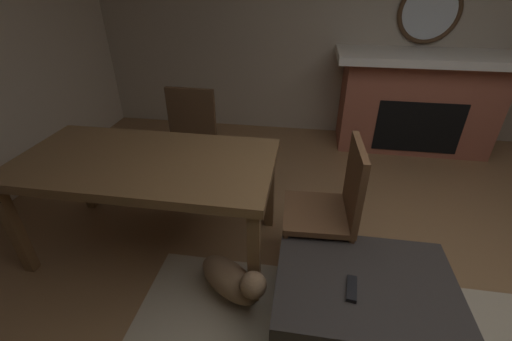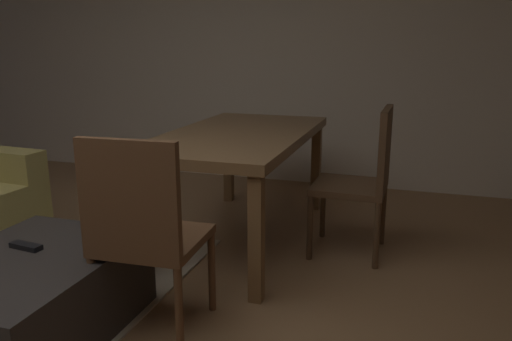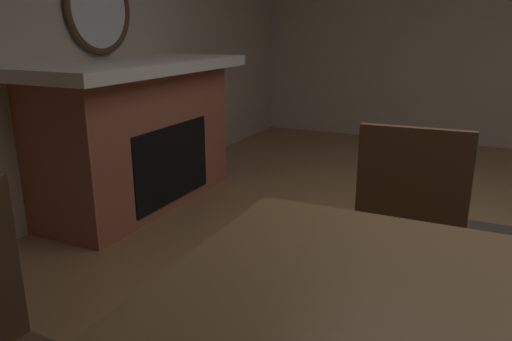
{
  "view_description": "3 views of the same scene",
  "coord_description": "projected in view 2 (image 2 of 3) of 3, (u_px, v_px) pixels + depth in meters",
  "views": [
    {
      "loc": [
        0.89,
        1.31,
        1.79
      ],
      "look_at": [
        1.16,
        -0.43,
        0.75
      ],
      "focal_mm": 23.65,
      "sensor_mm": 36.0,
      "label": 1
    },
    {
      "loc": [
        -1.1,
        -1.56,
        1.29
      ],
      "look_at": [
        1.17,
        -0.84,
        0.69
      ],
      "focal_mm": 34.8,
      "sensor_mm": 36.0,
      "label": 2
    },
    {
      "loc": [
        2.53,
        -0.26,
        1.31
      ],
      "look_at": [
        1.02,
        -0.97,
        0.82
      ],
      "focal_mm": 34.39,
      "sensor_mm": 36.0,
      "label": 3
    }
  ],
  "objects": [
    {
      "name": "wall_right_window_side",
      "position": [
        247.0,
        42.0,
        4.73
      ],
      "size": [
        0.12,
        6.27,
        2.63
      ],
      "primitive_type": "cube",
      "color": "beige",
      "rests_on": "ground"
    },
    {
      "name": "small_dog",
      "position": [
        135.0,
        243.0,
        2.88
      ],
      "size": [
        0.49,
        0.43,
        0.3
      ],
      "color": "#8C6B4C",
      "rests_on": "ground"
    },
    {
      "name": "dining_table",
      "position": [
        239.0,
        144.0,
        3.25
      ],
      "size": [
        1.69,
        0.86,
        0.74
      ],
      "color": "brown",
      "rests_on": "ground"
    },
    {
      "name": "dining_chair_west",
      "position": [
        143.0,
        227.0,
        2.14
      ],
      "size": [
        0.46,
        0.46,
        0.93
      ],
      "color": "brown",
      "rests_on": "ground"
    },
    {
      "name": "dining_chair_south",
      "position": [
        365.0,
        173.0,
        3.04
      ],
      "size": [
        0.45,
        0.45,
        0.93
      ],
      "color": "#513823",
      "rests_on": "ground"
    },
    {
      "name": "potted_plant",
      "position": [
        107.0,
        176.0,
        4.03
      ],
      "size": [
        0.3,
        0.3,
        0.47
      ],
      "color": "#474C51",
      "rests_on": "ground"
    },
    {
      "name": "ottoman_coffee_table",
      "position": [
        32.0,
        298.0,
        2.21
      ],
      "size": [
        0.95,
        0.72,
        0.39
      ],
      "primitive_type": "cube",
      "color": "#2D2826",
      "rests_on": "ground"
    },
    {
      "name": "tv_remote",
      "position": [
        26.0,
        246.0,
        2.26
      ],
      "size": [
        0.07,
        0.16,
        0.02
      ],
      "primitive_type": "cube",
      "rotation": [
        0.0,
        0.0,
        -0.11
      ],
      "color": "black",
      "rests_on": "ottoman_coffee_table"
    }
  ]
}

